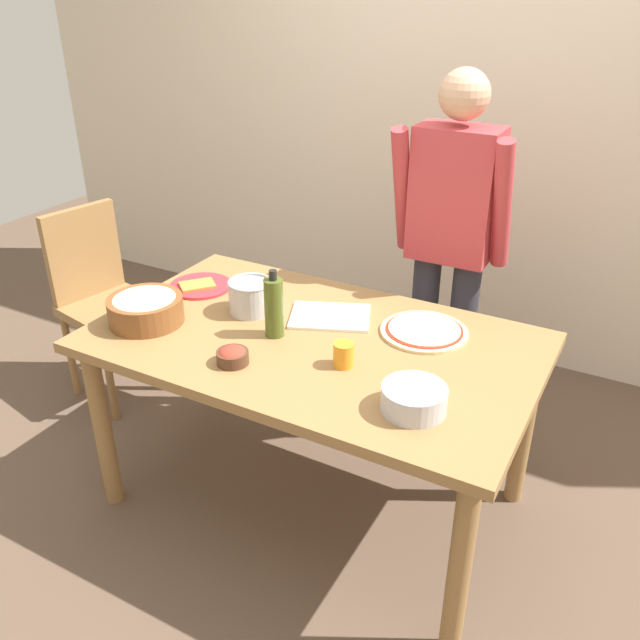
% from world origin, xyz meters
% --- Properties ---
extents(ground, '(8.00, 8.00, 0.00)m').
position_xyz_m(ground, '(0.00, 0.00, 0.00)').
color(ground, brown).
extents(wall_back, '(5.60, 0.10, 2.60)m').
position_xyz_m(wall_back, '(0.00, 1.60, 1.30)').
color(wall_back, beige).
rests_on(wall_back, ground).
extents(dining_table, '(1.60, 0.96, 0.76)m').
position_xyz_m(dining_table, '(0.00, 0.00, 0.67)').
color(dining_table, olive).
rests_on(dining_table, ground).
extents(person_cook, '(0.49, 0.25, 1.62)m').
position_xyz_m(person_cook, '(0.24, 0.76, 0.94)').
color(person_cook, '#2D2D38').
rests_on(person_cook, ground).
extents(chair_wooden_left, '(0.47, 0.47, 0.95)m').
position_xyz_m(chair_wooden_left, '(-1.32, 0.23, 0.54)').
color(chair_wooden_left, olive).
rests_on(chair_wooden_left, ground).
extents(pizza_raw_on_board, '(0.32, 0.32, 0.02)m').
position_xyz_m(pizza_raw_on_board, '(0.34, 0.23, 0.77)').
color(pizza_raw_on_board, beige).
rests_on(pizza_raw_on_board, dining_table).
extents(plate_with_slice, '(0.26, 0.26, 0.02)m').
position_xyz_m(plate_with_slice, '(-0.63, 0.15, 0.77)').
color(plate_with_slice, red).
rests_on(plate_with_slice, dining_table).
extents(popcorn_bowl, '(0.28, 0.28, 0.11)m').
position_xyz_m(popcorn_bowl, '(-0.61, -0.19, 0.82)').
color(popcorn_bowl, brown).
rests_on(popcorn_bowl, dining_table).
extents(mixing_bowl_steel, '(0.20, 0.20, 0.08)m').
position_xyz_m(mixing_bowl_steel, '(0.48, -0.24, 0.80)').
color(mixing_bowl_steel, '#B7B7BC').
rests_on(mixing_bowl_steel, dining_table).
extents(small_sauce_bowl, '(0.11, 0.11, 0.06)m').
position_xyz_m(small_sauce_bowl, '(-0.15, -0.28, 0.79)').
color(small_sauce_bowl, '#4C2D1E').
rests_on(small_sauce_bowl, dining_table).
extents(olive_oil_bottle, '(0.07, 0.07, 0.26)m').
position_xyz_m(olive_oil_bottle, '(-0.13, -0.05, 0.87)').
color(olive_oil_bottle, '#47561E').
rests_on(olive_oil_bottle, dining_table).
extents(steel_pot, '(0.17, 0.17, 0.13)m').
position_xyz_m(steel_pot, '(-0.32, 0.07, 0.83)').
color(steel_pot, '#B7B7BC').
rests_on(steel_pot, dining_table).
extents(cup_orange, '(0.07, 0.07, 0.08)m').
position_xyz_m(cup_orange, '(0.18, -0.12, 0.80)').
color(cup_orange, orange).
rests_on(cup_orange, dining_table).
extents(cutting_board_white, '(0.36, 0.32, 0.01)m').
position_xyz_m(cutting_board_white, '(-0.02, 0.17, 0.77)').
color(cutting_board_white, white).
rests_on(cutting_board_white, dining_table).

